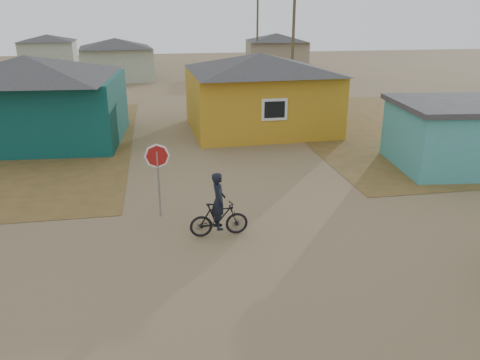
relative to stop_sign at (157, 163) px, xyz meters
name	(u,v)px	position (x,y,z in m)	size (l,w,h in m)	color
ground	(283,272)	(2.83, -3.79, -1.69)	(120.00, 120.00, 0.00)	olive
grass_ne	(469,124)	(16.83, 9.21, -1.69)	(20.00, 18.00, 0.00)	brown
house_teal	(30,98)	(-5.67, 9.71, 0.36)	(8.93, 7.08, 4.00)	#0A3A37
house_yellow	(260,91)	(5.33, 10.21, 0.31)	(7.72, 6.76, 3.90)	#BD881D
shed_turquoise	(475,134)	(12.33, 2.71, -0.38)	(6.71, 4.93, 2.60)	teal
house_pale_west	(116,59)	(-3.17, 30.21, 0.16)	(7.04, 6.15, 3.60)	#9FA991
house_beige_east	(276,50)	(12.83, 36.21, 0.16)	(6.95, 6.05, 3.60)	gray
house_pale_north	(49,50)	(-11.17, 42.21, 0.06)	(6.28, 5.81, 3.40)	#9FA991
utility_pole_near	(293,38)	(9.33, 18.21, 2.45)	(1.40, 0.20, 8.00)	brown
utility_pole_far	(257,29)	(10.33, 34.21, 2.45)	(1.40, 0.20, 8.00)	brown
stop_sign	(157,163)	(0.00, 0.00, 0.00)	(0.71, 0.32, 2.28)	gray
cyclist	(219,213)	(1.58, -1.60, -1.02)	(1.64, 0.60, 1.84)	black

